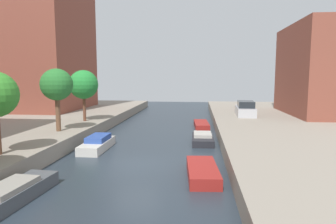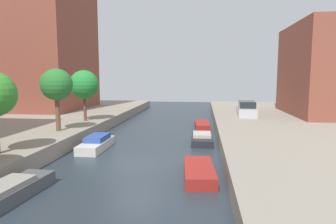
{
  "view_description": "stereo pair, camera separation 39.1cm",
  "coord_description": "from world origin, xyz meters",
  "px_view_note": "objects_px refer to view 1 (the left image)",
  "views": [
    {
      "loc": [
        3.47,
        -16.13,
        5.02
      ],
      "look_at": [
        0.81,
        9.14,
        1.94
      ],
      "focal_mm": 31.46,
      "sensor_mm": 36.0,
      "label": 1
    },
    {
      "loc": [
        3.86,
        -16.08,
        5.02
      ],
      "look_at": [
        0.81,
        9.14,
        1.94
      ],
      "focal_mm": 31.46,
      "sensor_mm": 36.0,
      "label": 2
    }
  ],
  "objects_px": {
    "moored_boat_left_2": "(13,193)",
    "moored_boat_right_2": "(202,172)",
    "parked_car": "(245,109)",
    "moored_boat_left_3": "(97,144)",
    "moored_boat_right_3": "(203,139)",
    "street_tree_4": "(84,85)",
    "street_tree_3": "(57,85)",
    "moored_boat_right_4": "(201,125)"
  },
  "relations": [
    {
      "from": "street_tree_4",
      "to": "moored_boat_right_3",
      "type": "distance_m",
      "value": 11.83
    },
    {
      "from": "street_tree_3",
      "to": "moored_boat_right_4",
      "type": "bearing_deg",
      "value": 38.66
    },
    {
      "from": "moored_boat_right_2",
      "to": "moored_boat_right_3",
      "type": "height_order",
      "value": "moored_boat_right_3"
    },
    {
      "from": "street_tree_3",
      "to": "moored_boat_right_2",
      "type": "xyz_separation_m",
      "value": [
        10.53,
        -6.12,
        -4.1
      ]
    },
    {
      "from": "street_tree_3",
      "to": "moored_boat_left_3",
      "type": "xyz_separation_m",
      "value": [
        3.36,
        -1.19,
        -3.99
      ]
    },
    {
      "from": "street_tree_4",
      "to": "parked_car",
      "type": "bearing_deg",
      "value": 19.73
    },
    {
      "from": "moored_boat_left_2",
      "to": "moored_boat_left_3",
      "type": "bearing_deg",
      "value": 86.9
    },
    {
      "from": "parked_car",
      "to": "moored_boat_right_4",
      "type": "height_order",
      "value": "parked_car"
    },
    {
      "from": "street_tree_3",
      "to": "moored_boat_right_2",
      "type": "height_order",
      "value": "street_tree_3"
    },
    {
      "from": "moored_boat_left_3",
      "to": "moored_boat_right_3",
      "type": "bearing_deg",
      "value": 21.29
    },
    {
      "from": "parked_car",
      "to": "moored_boat_left_3",
      "type": "xyz_separation_m",
      "value": [
        -11.75,
        -11.63,
        -1.24
      ]
    },
    {
      "from": "parked_car",
      "to": "moored_boat_left_3",
      "type": "bearing_deg",
      "value": -135.3
    },
    {
      "from": "street_tree_4",
      "to": "moored_boat_right_2",
      "type": "distance_m",
      "value": 15.84
    },
    {
      "from": "moored_boat_right_4",
      "to": "moored_boat_left_3",
      "type": "bearing_deg",
      "value": -126.81
    },
    {
      "from": "moored_boat_left_3",
      "to": "moored_boat_right_3",
      "type": "relative_size",
      "value": 1.13
    },
    {
      "from": "street_tree_3",
      "to": "parked_car",
      "type": "distance_m",
      "value": 18.57
    },
    {
      "from": "moored_boat_left_2",
      "to": "moored_boat_right_3",
      "type": "bearing_deg",
      "value": 55.97
    },
    {
      "from": "street_tree_4",
      "to": "moored_boat_left_2",
      "type": "height_order",
      "value": "street_tree_4"
    },
    {
      "from": "parked_car",
      "to": "moored_boat_right_2",
      "type": "xyz_separation_m",
      "value": [
        -4.58,
        -16.56,
        -1.35
      ]
    },
    {
      "from": "street_tree_4",
      "to": "moored_boat_right_2",
      "type": "bearing_deg",
      "value": -46.63
    },
    {
      "from": "street_tree_3",
      "to": "moored_boat_right_4",
      "type": "xyz_separation_m",
      "value": [
        10.58,
        8.46,
        -4.12
      ]
    },
    {
      "from": "moored_boat_left_2",
      "to": "moored_boat_left_3",
      "type": "height_order",
      "value": "moored_boat_left_3"
    },
    {
      "from": "moored_boat_left_2",
      "to": "moored_boat_right_4",
      "type": "xyz_separation_m",
      "value": [
        7.69,
        18.27,
        -0.09
      ]
    },
    {
      "from": "street_tree_4",
      "to": "moored_boat_right_4",
      "type": "xyz_separation_m",
      "value": [
        10.58,
        3.44,
        -4.02
      ]
    },
    {
      "from": "moored_boat_left_3",
      "to": "moored_boat_right_2",
      "type": "relative_size",
      "value": 1.02
    },
    {
      "from": "moored_boat_left_3",
      "to": "moored_boat_right_3",
      "type": "height_order",
      "value": "moored_boat_left_3"
    },
    {
      "from": "moored_boat_right_2",
      "to": "street_tree_3",
      "type": "bearing_deg",
      "value": 149.83
    },
    {
      "from": "moored_boat_left_3",
      "to": "moored_boat_right_3",
      "type": "xyz_separation_m",
      "value": [
        7.27,
        2.83,
        -0.09
      ]
    },
    {
      "from": "moored_boat_right_2",
      "to": "moored_boat_left_3",
      "type": "bearing_deg",
      "value": 145.5
    },
    {
      "from": "street_tree_4",
      "to": "parked_car",
      "type": "xyz_separation_m",
      "value": [
        15.11,
        5.42,
        -2.64
      ]
    },
    {
      "from": "parked_car",
      "to": "moored_boat_left_2",
      "type": "relative_size",
      "value": 1.06
    },
    {
      "from": "parked_car",
      "to": "moored_boat_left_3",
      "type": "relative_size",
      "value": 1.16
    },
    {
      "from": "moored_boat_left_2",
      "to": "moored_boat_right_3",
      "type": "distance_m",
      "value": 13.82
    },
    {
      "from": "moored_boat_left_2",
      "to": "moored_boat_left_3",
      "type": "distance_m",
      "value": 8.63
    },
    {
      "from": "street_tree_3",
      "to": "parked_car",
      "type": "xyz_separation_m",
      "value": [
        15.11,
        10.44,
        -2.75
      ]
    },
    {
      "from": "street_tree_4",
      "to": "moored_boat_right_3",
      "type": "relative_size",
      "value": 1.28
    },
    {
      "from": "moored_boat_left_2",
      "to": "moored_boat_right_4",
      "type": "height_order",
      "value": "moored_boat_left_2"
    },
    {
      "from": "moored_boat_left_3",
      "to": "moored_boat_left_2",
      "type": "bearing_deg",
      "value": -93.1
    },
    {
      "from": "street_tree_4",
      "to": "moored_boat_left_3",
      "type": "xyz_separation_m",
      "value": [
        3.36,
        -6.21,
        -3.88
      ]
    },
    {
      "from": "street_tree_4",
      "to": "parked_car",
      "type": "distance_m",
      "value": 16.27
    },
    {
      "from": "parked_car",
      "to": "moored_boat_left_2",
      "type": "bearing_deg",
      "value": -121.11
    },
    {
      "from": "moored_boat_left_2",
      "to": "moored_boat_right_2",
      "type": "xyz_separation_m",
      "value": [
        7.64,
        3.69,
        -0.07
      ]
    }
  ]
}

